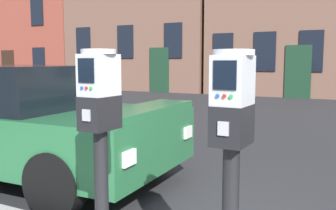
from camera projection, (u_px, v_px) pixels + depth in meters
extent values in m
cylinder|color=black|center=(102.00, 199.00, 2.43)|extent=(0.09, 0.09, 0.91)
cube|color=black|center=(100.00, 113.00, 2.36)|extent=(0.18, 0.25, 0.21)
cube|color=#A5A8AD|center=(86.00, 115.00, 2.26)|extent=(0.06, 0.01, 0.07)
cube|color=#B7BABF|center=(99.00, 75.00, 2.34)|extent=(0.18, 0.23, 0.26)
cube|color=black|center=(86.00, 70.00, 2.23)|extent=(0.12, 0.01, 0.14)
cylinder|color=blue|center=(82.00, 88.00, 2.26)|extent=(0.02, 0.01, 0.02)
cylinder|color=red|center=(86.00, 88.00, 2.24)|extent=(0.02, 0.01, 0.02)
cylinder|color=green|center=(91.00, 88.00, 2.22)|extent=(0.02, 0.01, 0.02)
cylinder|color=#B7BABF|center=(99.00, 52.00, 2.32)|extent=(0.22, 0.22, 0.03)
cube|color=black|center=(232.00, 125.00, 1.98)|extent=(0.18, 0.25, 0.21)
cube|color=#A5A8AD|center=(223.00, 129.00, 1.87)|extent=(0.06, 0.01, 0.07)
cube|color=#B7BABF|center=(233.00, 80.00, 1.95)|extent=(0.18, 0.23, 0.26)
cube|color=black|center=(225.00, 75.00, 1.84)|extent=(0.12, 0.01, 0.14)
cylinder|color=blue|center=(218.00, 96.00, 1.87)|extent=(0.02, 0.01, 0.02)
cylinder|color=red|center=(224.00, 96.00, 1.85)|extent=(0.02, 0.01, 0.02)
cylinder|color=green|center=(231.00, 96.00, 1.84)|extent=(0.02, 0.01, 0.02)
cylinder|color=#B7BABF|center=(233.00, 52.00, 1.93)|extent=(0.22, 0.22, 0.03)
cube|color=#236038|center=(11.00, 130.00, 4.92)|extent=(4.45, 1.93, 0.62)
cube|color=#236038|center=(143.00, 112.00, 4.03)|extent=(0.49, 1.69, 0.10)
cube|color=white|center=(188.00, 132.00, 4.58)|extent=(0.05, 0.20, 0.14)
cube|color=white|center=(129.00, 158.00, 3.36)|extent=(0.05, 0.20, 0.14)
cylinder|color=black|center=(141.00, 148.00, 5.06)|extent=(0.65, 0.24, 0.64)
cylinder|color=black|center=(55.00, 184.00, 3.59)|extent=(0.65, 0.24, 0.64)
cube|color=brown|center=(55.00, 0.00, 24.66)|extent=(7.41, 6.69, 10.80)
cube|color=black|center=(39.00, 61.00, 21.29)|extent=(0.90, 0.06, 1.48)
cube|color=black|center=(37.00, 12.00, 20.98)|extent=(0.90, 0.06, 1.48)
cube|color=black|center=(8.00, 68.00, 22.48)|extent=(1.00, 0.07, 2.10)
cube|color=black|center=(83.00, 43.00, 19.72)|extent=(0.90, 0.06, 1.60)
cube|color=black|center=(125.00, 42.00, 18.53)|extent=(0.90, 0.06, 1.60)
cube|color=black|center=(173.00, 40.00, 17.35)|extent=(0.90, 0.06, 1.60)
cube|color=#193823|center=(159.00, 70.00, 17.83)|extent=(1.00, 0.07, 2.10)
cube|color=black|center=(223.00, 52.00, 16.32)|extent=(0.90, 0.06, 1.60)
cube|color=black|center=(265.00, 52.00, 15.50)|extent=(0.90, 0.06, 1.60)
cube|color=black|center=(311.00, 51.00, 14.69)|extent=(0.90, 0.06, 1.60)
cube|color=#193823|center=(298.00, 72.00, 14.99)|extent=(1.00, 0.07, 2.10)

